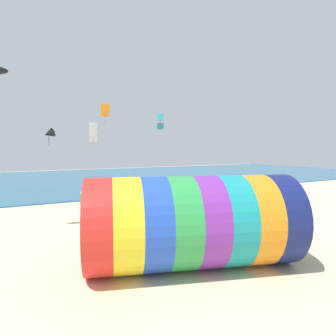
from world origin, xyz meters
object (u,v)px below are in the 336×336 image
kite_orange_diamond (105,111)px  kite_black_delta (49,134)px  kite_handler (293,236)px  kite_cyan_box (160,122)px  bystander_mid_beach (82,201)px  kite_white_diamond (94,133)px  giant_inflatable_tube (192,222)px  bystander_near_water (210,204)px

kite_orange_diamond → kite_black_delta: 5.08m
kite_handler → kite_cyan_box: kite_cyan_box is taller
kite_cyan_box → bystander_mid_beach: size_ratio=1.05×
kite_orange_diamond → bystander_mid_beach: size_ratio=1.12×
kite_white_diamond → bystander_mid_beach: (-0.45, 2.07, -5.21)m
bystander_mid_beach → kite_black_delta: bearing=120.5°
giant_inflatable_tube → bystander_mid_beach: 13.35m
kite_white_diamond → bystander_mid_beach: size_ratio=1.50×
giant_inflatable_tube → bystander_near_water: giant_inflatable_tube is taller
kite_cyan_box → bystander_mid_beach: bearing=-157.6°
bystander_mid_beach → bystander_near_water: bearing=-40.5°
kite_handler → kite_cyan_box: (2.33, 17.86, 6.71)m
giant_inflatable_tube → kite_black_delta: 17.27m
kite_cyan_box → kite_orange_diamond: bearing=-157.2°
kite_cyan_box → bystander_near_water: 12.10m
giant_inflatable_tube → kite_handler: size_ratio=5.43×
kite_cyan_box → kite_orange_diamond: 7.10m
kite_handler → kite_black_delta: (-8.29, 17.46, 5.24)m
giant_inflatable_tube → kite_white_diamond: (-1.04, 11.15, 4.10)m
kite_orange_diamond → bystander_near_water: bearing=-53.8°
kite_handler → kite_orange_diamond: 17.23m
kite_handler → kite_white_diamond: (-5.96, 12.19, 5.13)m
bystander_near_water → bystander_mid_beach: bystander_near_water is taller
kite_white_diamond → kite_black_delta: 5.76m
kite_handler → kite_orange_diamond: size_ratio=0.98×
kite_cyan_box → bystander_mid_beach: kite_cyan_box is taller
kite_handler → kite_cyan_box: 19.22m
kite_handler → kite_orange_diamond: kite_orange_diamond is taller
kite_cyan_box → kite_black_delta: kite_cyan_box is taller
kite_cyan_box → kite_white_diamond: size_ratio=0.70×
giant_inflatable_tube → kite_black_delta: kite_black_delta is taller
kite_cyan_box → bystander_near_water: size_ratio=0.91×
kite_cyan_box → kite_black_delta: 10.73m
kite_cyan_box → kite_white_diamond: kite_cyan_box is taller
bystander_near_water → kite_orange_diamond: bearing=126.2°
giant_inflatable_tube → kite_handler: bearing=-12.0°
kite_handler → bystander_mid_beach: kite_handler is taller
kite_white_diamond → kite_orange_diamond: kite_orange_diamond is taller
kite_cyan_box → bystander_mid_beach: (-8.74, -3.60, -6.80)m
giant_inflatable_tube → kite_cyan_box: kite_cyan_box is taller
kite_white_diamond → bystander_near_water: (7.09, -4.36, -5.06)m
kite_white_diamond → bystander_near_water: kite_white_diamond is taller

